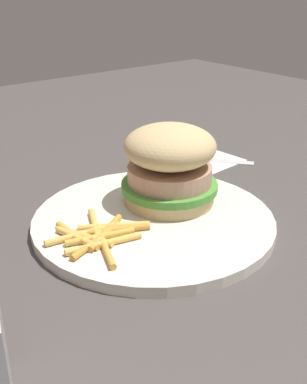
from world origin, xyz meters
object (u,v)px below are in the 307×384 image
fork (196,158)px  plate (153,221)px  sandwich (170,165)px  fries_pile (97,235)px  napkin (197,159)px

fork → plate: bearing=34.1°
sandwich → fork: 0.19m
sandwich → plate: bearing=25.5°
fries_pile → fork: size_ratio=0.79×
plate → fork: size_ratio=1.90×
fork → fries_pile: bearing=25.9°
napkin → fries_pile: bearing=25.6°
plate → fries_pile: size_ratio=2.40×
sandwich → fries_pile: 0.13m
plate → fries_pile: 0.08m
napkin → fork: (0.00, -0.00, 0.00)m
sandwich → fries_pile: (0.12, 0.02, -0.04)m
plate → napkin: size_ratio=2.48×
fries_pile → fork: fries_pile is taller
plate → fork: (-0.18, -0.12, -0.00)m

